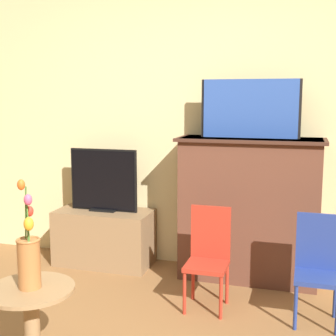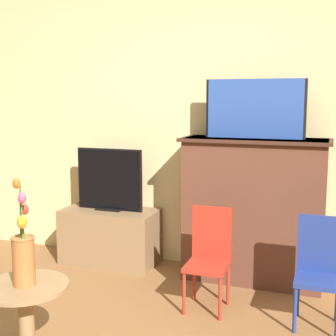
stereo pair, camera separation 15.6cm
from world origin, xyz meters
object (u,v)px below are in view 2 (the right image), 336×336
painting (255,109)px  chair_red (209,254)px  tv_monitor (109,180)px  chair_blue (319,267)px  vase_tulips (23,254)px

painting → chair_red: painting is taller
tv_monitor → chair_red: tv_monitor is taller
painting → tv_monitor: bearing=-178.7°
painting → chair_red: (-0.19, -0.60, -0.98)m
painting → chair_blue: 1.27m
tv_monitor → chair_blue: 1.89m
painting → chair_blue: bearing=-48.7°
chair_blue → vase_tulips: (-1.42, -1.10, 0.28)m
chair_red → tv_monitor: bearing=151.4°
painting → vase_tulips: 2.04m
painting → chair_blue: (0.53, -0.60, -0.98)m
chair_red → vase_tulips: 1.34m
painting → tv_monitor: size_ratio=1.27×
chair_red → painting: bearing=72.2°
chair_red → chair_blue: same height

